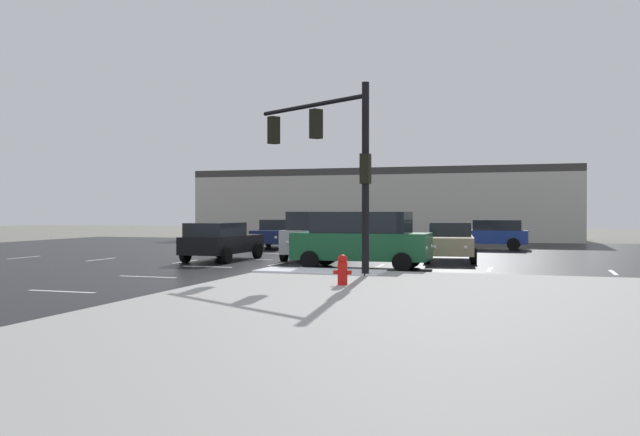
{
  "coord_description": "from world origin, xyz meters",
  "views": [
    {
      "loc": [
        11.42,
        -24.21,
        2.06
      ],
      "look_at": [
        0.85,
        9.06,
        1.72
      ],
      "focal_mm": 37.61,
      "sensor_mm": 36.0,
      "label": 1
    }
  ],
  "objects_px": {
    "fire_hydrant": "(342,270)",
    "suv_green": "(362,239)",
    "sedan_black": "(221,241)",
    "sedan_tan": "(450,241)",
    "sedan_blue": "(488,234)",
    "suv_silver": "(317,234)",
    "sedan_navy": "(277,233)",
    "traffic_signal_mast": "(334,149)"
  },
  "relations": [
    {
      "from": "suv_green",
      "to": "sedan_blue",
      "type": "distance_m",
      "value": 14.4
    },
    {
      "from": "sedan_blue",
      "to": "sedan_black",
      "type": "xyz_separation_m",
      "value": [
        -10.03,
        -11.99,
        0.0
      ]
    },
    {
      "from": "sedan_blue",
      "to": "sedan_black",
      "type": "height_order",
      "value": "same"
    },
    {
      "from": "suv_green",
      "to": "suv_silver",
      "type": "xyz_separation_m",
      "value": [
        -2.98,
        3.99,
        0.0
      ]
    },
    {
      "from": "traffic_signal_mast",
      "to": "sedan_tan",
      "type": "height_order",
      "value": "traffic_signal_mast"
    },
    {
      "from": "fire_hydrant",
      "to": "sedan_black",
      "type": "xyz_separation_m",
      "value": [
        -7.58,
        8.36,
        0.32
      ]
    },
    {
      "from": "suv_silver",
      "to": "suv_green",
      "type": "bearing_deg",
      "value": 32.29
    },
    {
      "from": "sedan_tan",
      "to": "suv_silver",
      "type": "xyz_separation_m",
      "value": [
        -5.55,
        -0.78,
        0.24
      ]
    },
    {
      "from": "sedan_tan",
      "to": "suv_green",
      "type": "xyz_separation_m",
      "value": [
        -2.58,
        -4.78,
        0.24
      ]
    },
    {
      "from": "sedan_black",
      "to": "fire_hydrant",
      "type": "bearing_deg",
      "value": -137.49
    },
    {
      "from": "traffic_signal_mast",
      "to": "sedan_black",
      "type": "height_order",
      "value": "traffic_signal_mast"
    },
    {
      "from": "sedan_tan",
      "to": "suv_silver",
      "type": "height_order",
      "value": "suv_silver"
    },
    {
      "from": "fire_hydrant",
      "to": "sedan_tan",
      "type": "relative_size",
      "value": 0.17
    },
    {
      "from": "suv_green",
      "to": "fire_hydrant",
      "type": "bearing_deg",
      "value": -80.74
    },
    {
      "from": "traffic_signal_mast",
      "to": "suv_silver",
      "type": "relative_size",
      "value": 1.17
    },
    {
      "from": "traffic_signal_mast",
      "to": "sedan_black",
      "type": "bearing_deg",
      "value": -6.88
    },
    {
      "from": "traffic_signal_mast",
      "to": "fire_hydrant",
      "type": "height_order",
      "value": "traffic_signal_mast"
    },
    {
      "from": "traffic_signal_mast",
      "to": "sedan_tan",
      "type": "relative_size",
      "value": 1.24
    },
    {
      "from": "fire_hydrant",
      "to": "sedan_navy",
      "type": "relative_size",
      "value": 0.17
    },
    {
      "from": "traffic_signal_mast",
      "to": "suv_silver",
      "type": "height_order",
      "value": "traffic_signal_mast"
    },
    {
      "from": "suv_silver",
      "to": "sedan_navy",
      "type": "bearing_deg",
      "value": -152.62
    },
    {
      "from": "sedan_navy",
      "to": "fire_hydrant",
      "type": "bearing_deg",
      "value": 19.95
    },
    {
      "from": "sedan_navy",
      "to": "traffic_signal_mast",
      "type": "bearing_deg",
      "value": 21.28
    },
    {
      "from": "sedan_tan",
      "to": "suv_silver",
      "type": "distance_m",
      "value": 5.61
    },
    {
      "from": "sedan_tan",
      "to": "sedan_blue",
      "type": "distance_m",
      "value": 9.24
    },
    {
      "from": "fire_hydrant",
      "to": "sedan_navy",
      "type": "distance_m",
      "value": 20.25
    },
    {
      "from": "sedan_blue",
      "to": "sedan_black",
      "type": "distance_m",
      "value": 15.63
    },
    {
      "from": "traffic_signal_mast",
      "to": "suv_silver",
      "type": "distance_m",
      "value": 8.04
    },
    {
      "from": "fire_hydrant",
      "to": "sedan_navy",
      "type": "bearing_deg",
      "value": 116.1
    },
    {
      "from": "fire_hydrant",
      "to": "suv_green",
      "type": "distance_m",
      "value": 6.5
    },
    {
      "from": "suv_green",
      "to": "sedan_black",
      "type": "xyz_separation_m",
      "value": [
        -6.5,
        1.98,
        -0.24
      ]
    },
    {
      "from": "fire_hydrant",
      "to": "sedan_black",
      "type": "relative_size",
      "value": 0.17
    },
    {
      "from": "fire_hydrant",
      "to": "suv_silver",
      "type": "xyz_separation_m",
      "value": [
        -4.06,
        10.38,
        0.55
      ]
    },
    {
      "from": "fire_hydrant",
      "to": "suv_green",
      "type": "xyz_separation_m",
      "value": [
        -1.08,
        6.38,
        0.55
      ]
    },
    {
      "from": "fire_hydrant",
      "to": "suv_silver",
      "type": "bearing_deg",
      "value": 111.37
    },
    {
      "from": "suv_silver",
      "to": "sedan_navy",
      "type": "height_order",
      "value": "suv_silver"
    },
    {
      "from": "traffic_signal_mast",
      "to": "suv_green",
      "type": "distance_m",
      "value": 4.16
    },
    {
      "from": "traffic_signal_mast",
      "to": "sedan_navy",
      "type": "bearing_deg",
      "value": -31.54
    },
    {
      "from": "fire_hydrant",
      "to": "suv_silver",
      "type": "relative_size",
      "value": 0.16
    },
    {
      "from": "traffic_signal_mast",
      "to": "suv_green",
      "type": "bearing_deg",
      "value": -62.26
    },
    {
      "from": "sedan_black",
      "to": "sedan_tan",
      "type": "bearing_deg",
      "value": -72.53
    },
    {
      "from": "suv_silver",
      "to": "sedan_blue",
      "type": "bearing_deg",
      "value": 142.41
    }
  ]
}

